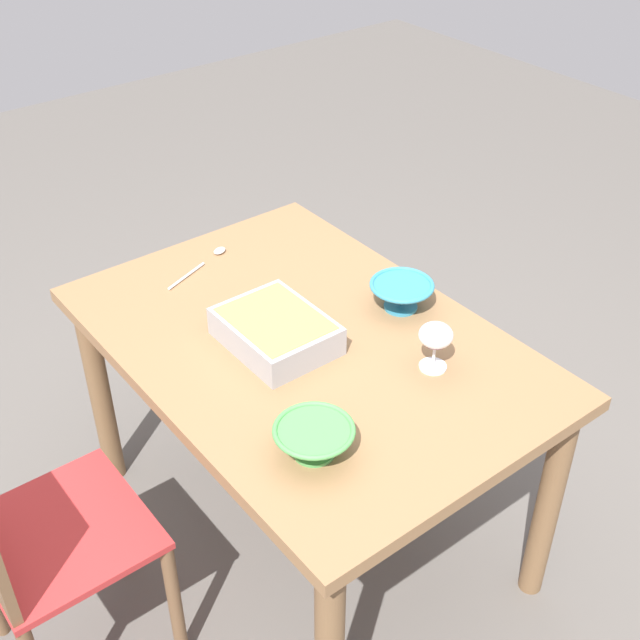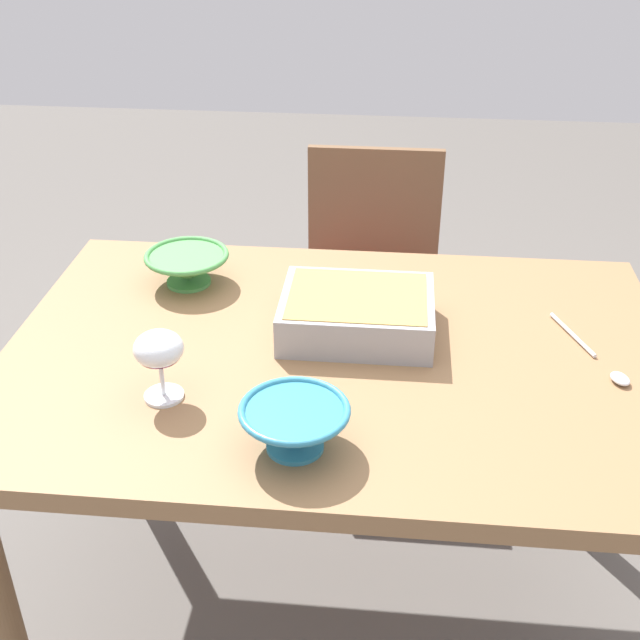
{
  "view_description": "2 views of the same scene",
  "coord_description": "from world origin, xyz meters",
  "px_view_note": "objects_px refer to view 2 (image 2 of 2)",
  "views": [
    {
      "loc": [
        -1.41,
        1.05,
        2.05
      ],
      "look_at": [
        -0.02,
        -0.04,
        0.79
      ],
      "focal_mm": 46.57,
      "sensor_mm": 36.0,
      "label": 1
    },
    {
      "loc": [
        0.1,
        -1.33,
        1.59
      ],
      "look_at": [
        -0.03,
        -0.01,
        0.81
      ],
      "focal_mm": 46.11,
      "sensor_mm": 36.0,
      "label": 2
    }
  ],
  "objects_px": {
    "chair": "(371,282)",
    "casserole_dish": "(357,312)",
    "mixing_bowl": "(187,266)",
    "wine_glass": "(159,352)",
    "small_bowl": "(295,425)",
    "serving_spoon": "(602,362)",
    "dining_table": "(337,393)"
  },
  "relations": [
    {
      "from": "casserole_dish",
      "to": "dining_table",
      "type": "bearing_deg",
      "value": -113.44
    },
    {
      "from": "mixing_bowl",
      "to": "serving_spoon",
      "type": "xyz_separation_m",
      "value": [
        0.84,
        -0.24,
        -0.04
      ]
    },
    {
      "from": "casserole_dish",
      "to": "mixing_bowl",
      "type": "relative_size",
      "value": 1.62
    },
    {
      "from": "small_bowl",
      "to": "serving_spoon",
      "type": "xyz_separation_m",
      "value": [
        0.54,
        0.29,
        -0.04
      ]
    },
    {
      "from": "chair",
      "to": "serving_spoon",
      "type": "height_order",
      "value": "chair"
    },
    {
      "from": "dining_table",
      "to": "wine_glass",
      "type": "xyz_separation_m",
      "value": [
        -0.29,
        -0.18,
        0.19
      ]
    },
    {
      "from": "small_bowl",
      "to": "dining_table",
      "type": "bearing_deg",
      "value": 81.25
    },
    {
      "from": "serving_spoon",
      "to": "chair",
      "type": "bearing_deg",
      "value": 120.07
    },
    {
      "from": "mixing_bowl",
      "to": "small_bowl",
      "type": "relative_size",
      "value": 1.03
    },
    {
      "from": "chair",
      "to": "mixing_bowl",
      "type": "bearing_deg",
      "value": -125.02
    },
    {
      "from": "chair",
      "to": "casserole_dish",
      "type": "xyz_separation_m",
      "value": [
        -0.0,
        -0.72,
        0.31
      ]
    },
    {
      "from": "dining_table",
      "to": "chair",
      "type": "distance_m",
      "value": 0.81
    },
    {
      "from": "wine_glass",
      "to": "small_bowl",
      "type": "bearing_deg",
      "value": -25.03
    },
    {
      "from": "mixing_bowl",
      "to": "wine_glass",
      "type": "bearing_deg",
      "value": -82.42
    },
    {
      "from": "chair",
      "to": "casserole_dish",
      "type": "relative_size",
      "value": 2.8
    },
    {
      "from": "wine_glass",
      "to": "serving_spoon",
      "type": "xyz_separation_m",
      "value": [
        0.79,
        0.18,
        -0.09
      ]
    },
    {
      "from": "wine_glass",
      "to": "small_bowl",
      "type": "height_order",
      "value": "wine_glass"
    },
    {
      "from": "wine_glass",
      "to": "serving_spoon",
      "type": "bearing_deg",
      "value": 12.82
    },
    {
      "from": "mixing_bowl",
      "to": "serving_spoon",
      "type": "height_order",
      "value": "mixing_bowl"
    },
    {
      "from": "serving_spoon",
      "to": "wine_glass",
      "type": "bearing_deg",
      "value": -167.18
    },
    {
      "from": "chair",
      "to": "serving_spoon",
      "type": "bearing_deg",
      "value": -59.93
    },
    {
      "from": "chair",
      "to": "mixing_bowl",
      "type": "distance_m",
      "value": 0.74
    },
    {
      "from": "dining_table",
      "to": "wine_glass",
      "type": "height_order",
      "value": "wine_glass"
    },
    {
      "from": "casserole_dish",
      "to": "serving_spoon",
      "type": "distance_m",
      "value": 0.47
    },
    {
      "from": "wine_glass",
      "to": "casserole_dish",
      "type": "bearing_deg",
      "value": 38.14
    },
    {
      "from": "mixing_bowl",
      "to": "serving_spoon",
      "type": "relative_size",
      "value": 0.72
    },
    {
      "from": "dining_table",
      "to": "wine_glass",
      "type": "relative_size",
      "value": 9.77
    },
    {
      "from": "wine_glass",
      "to": "serving_spoon",
      "type": "height_order",
      "value": "wine_glass"
    },
    {
      "from": "wine_glass",
      "to": "dining_table",
      "type": "bearing_deg",
      "value": 31.77
    },
    {
      "from": "chair",
      "to": "wine_glass",
      "type": "distance_m",
      "value": 1.09
    },
    {
      "from": "mixing_bowl",
      "to": "dining_table",
      "type": "bearing_deg",
      "value": -34.59
    },
    {
      "from": "wine_glass",
      "to": "small_bowl",
      "type": "relative_size",
      "value": 0.74
    }
  ]
}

